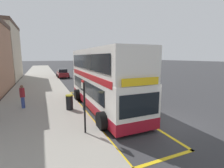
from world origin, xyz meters
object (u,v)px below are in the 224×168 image
object	(u,v)px
double_decker_bus	(103,81)
pedestrian_waiting_near_sign	(22,96)
parked_car_maroon_across	(63,73)
bus_stop_sign	(84,102)
parked_car_white_distant	(81,68)
litter_bin	(69,102)

from	to	relation	value
double_decker_bus	pedestrian_waiting_near_sign	distance (m)	5.91
double_decker_bus	parked_car_maroon_across	xyz separation A→B (m)	(-0.65, 19.84, -1.26)
bus_stop_sign	parked_car_white_distant	bearing A→B (deg)	77.73
parked_car_white_distant	double_decker_bus	bearing A→B (deg)	-101.71
parked_car_maroon_across	parked_car_white_distant	size ratio (longest dim) A/B	1.00
double_decker_bus	bus_stop_sign	bearing A→B (deg)	-121.84
parked_car_white_distant	pedestrian_waiting_near_sign	xyz separation A→B (m)	(-11.02, -30.41, 0.27)
pedestrian_waiting_near_sign	parked_car_maroon_across	bearing A→B (deg)	74.83
pedestrian_waiting_near_sign	litter_bin	distance (m)	3.52
bus_stop_sign	parked_car_maroon_across	distance (m)	23.70
double_decker_bus	litter_bin	size ratio (longest dim) A/B	9.55
double_decker_bus	parked_car_white_distant	distance (m)	32.68
pedestrian_waiting_near_sign	litter_bin	size ratio (longest dim) A/B	1.60
bus_stop_sign	parked_car_white_distant	size ratio (longest dim) A/B	0.62
double_decker_bus	parked_car_white_distant	xyz separation A→B (m)	(5.47, 32.20, -1.26)
pedestrian_waiting_near_sign	double_decker_bus	bearing A→B (deg)	-17.84
parked_car_maroon_across	pedestrian_waiting_near_sign	distance (m)	18.71
double_decker_bus	pedestrian_waiting_near_sign	world-z (taller)	double_decker_bus
litter_bin	pedestrian_waiting_near_sign	bearing A→B (deg)	151.30
double_decker_bus	parked_car_maroon_across	size ratio (longest dim) A/B	2.43
bus_stop_sign	parked_car_maroon_across	world-z (taller)	bus_stop_sign
double_decker_bus	parked_car_maroon_across	world-z (taller)	double_decker_bus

